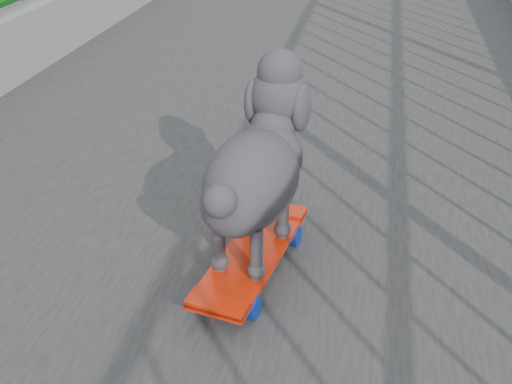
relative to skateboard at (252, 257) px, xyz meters
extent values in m
cube|color=slate|center=(-0.09, 8.26, -3.80)|extent=(1.20, 1.20, 6.50)
cube|color=red|center=(0.00, 0.00, 0.01)|extent=(0.23, 0.53, 0.02)
cube|color=#99999E|center=(-0.03, -0.16, -0.01)|extent=(0.09, 0.05, 0.02)
cylinder|color=#0726A0|center=(-0.09, -0.15, -0.02)|extent=(0.04, 0.06, 0.06)
sphere|color=yellow|center=(-0.09, -0.15, -0.02)|extent=(0.03, 0.03, 0.03)
cylinder|color=#0726A0|center=(0.04, -0.17, -0.02)|extent=(0.04, 0.06, 0.06)
sphere|color=yellow|center=(0.04, -0.17, -0.02)|extent=(0.03, 0.03, 0.03)
cube|color=#99999E|center=(0.03, 0.16, -0.01)|extent=(0.09, 0.05, 0.02)
cylinder|color=#0726A0|center=(-0.04, 0.17, -0.02)|extent=(0.04, 0.06, 0.06)
sphere|color=yellow|center=(-0.04, 0.17, -0.02)|extent=(0.03, 0.03, 0.03)
cylinder|color=#0726A0|center=(0.09, 0.15, -0.02)|extent=(0.04, 0.06, 0.06)
sphere|color=yellow|center=(0.09, 0.15, -0.02)|extent=(0.03, 0.03, 0.03)
ellipsoid|color=#29262A|center=(0.00, 0.00, 0.23)|extent=(0.28, 0.38, 0.23)
sphere|color=#29262A|center=(0.03, 0.19, 0.38)|extent=(0.15, 0.15, 0.15)
sphere|color=black|center=(0.05, 0.29, 0.36)|extent=(0.03, 0.03, 0.03)
sphere|color=#29262A|center=(-0.03, -0.19, 0.28)|extent=(0.08, 0.08, 0.08)
cylinder|color=#29262A|center=(-0.03, 0.10, 0.09)|extent=(0.03, 0.03, 0.14)
cylinder|color=#29262A|center=(0.07, 0.09, 0.09)|extent=(0.03, 0.03, 0.14)
cylinder|color=#29262A|center=(-0.07, -0.09, 0.09)|extent=(0.03, 0.03, 0.14)
cylinder|color=#29262A|center=(0.03, -0.10, 0.09)|extent=(0.03, 0.03, 0.14)
camera|label=1|loc=(0.26, -1.26, 0.94)|focal=42.00mm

